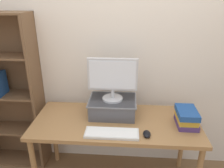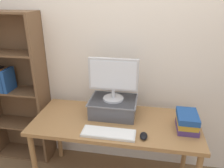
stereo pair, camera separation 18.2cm
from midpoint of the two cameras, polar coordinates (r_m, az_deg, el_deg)
name	(u,v)px [view 1 (the left image)]	position (r m, az deg, el deg)	size (l,w,h in m)	color
back_wall	(119,53)	(2.28, -0.53, 8.08)	(7.00, 0.08, 2.60)	beige
desk	(116,128)	(2.13, -1.46, -11.42)	(1.55, 0.67, 0.76)	#9E7042
bookshelf_unit	(6,93)	(2.66, -27.65, -2.04)	(0.70, 0.28, 1.72)	brown
riser_box	(113,106)	(2.15, -2.29, -5.87)	(0.46, 0.35, 0.16)	#515156
computer_monitor	(113,78)	(2.02, -2.42, 1.61)	(0.46, 0.20, 0.41)	#B7B7BA
keyboard	(112,133)	(1.90, -2.89, -12.80)	(0.46, 0.16, 0.02)	silver
computer_mouse	(147,134)	(1.89, 6.32, -12.91)	(0.06, 0.10, 0.04)	black
book_stack	(187,117)	(2.07, 16.53, -8.41)	(0.18, 0.25, 0.16)	#4C336B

